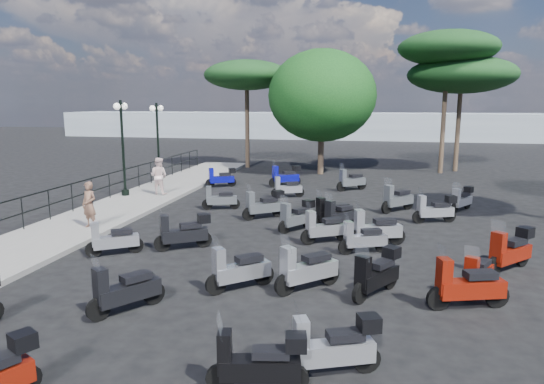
% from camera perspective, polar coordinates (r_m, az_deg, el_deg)
% --- Properties ---
extents(ground, '(120.00, 120.00, 0.00)m').
position_cam_1_polar(ground, '(15.31, -1.99, -5.89)').
color(ground, black).
rests_on(ground, ground).
extents(sidewalk, '(3.00, 30.00, 0.15)m').
position_cam_1_polar(sidewalk, '(20.40, -17.92, -2.00)').
color(sidewalk, slate).
rests_on(sidewalk, ground).
extents(railing, '(0.04, 26.04, 1.10)m').
position_cam_1_polar(railing, '(20.75, -21.45, 0.30)').
color(railing, black).
rests_on(railing, sidewalk).
extents(lamp_post_1, '(0.46, 1.24, 4.26)m').
position_cam_1_polar(lamp_post_1, '(22.71, -17.17, 5.67)').
color(lamp_post_1, black).
rests_on(lamp_post_1, sidewalk).
extents(lamp_post_2, '(0.33, 1.22, 4.13)m').
position_cam_1_polar(lamp_post_2, '(25.11, -13.28, 6.12)').
color(lamp_post_2, black).
rests_on(lamp_post_2, sidewalk).
extents(woman, '(0.65, 0.51, 1.57)m').
position_cam_1_polar(woman, '(17.38, -20.70, -1.41)').
color(woman, brown).
rests_on(woman, sidewalk).
extents(pedestrian_far, '(0.89, 0.73, 1.69)m').
position_cam_1_polar(pedestrian_far, '(22.73, -13.18, 1.85)').
color(pedestrian_far, beige).
rests_on(pedestrian_far, sidewalk).
extents(scooter_2, '(1.39, 1.01, 1.28)m').
position_cam_1_polar(scooter_2, '(14.61, -18.21, -5.42)').
color(scooter_2, black).
rests_on(scooter_2, ground).
extents(scooter_3, '(1.53, 1.07, 1.37)m').
position_cam_1_polar(scooter_3, '(14.65, -10.34, -4.72)').
color(scooter_3, black).
rests_on(scooter_3, ground).
extents(scooter_4, '(1.51, 0.71, 1.24)m').
position_cam_1_polar(scooter_4, '(19.84, -6.15, -0.84)').
color(scooter_4, black).
rests_on(scooter_4, ground).
extents(scooter_5, '(1.46, 0.93, 1.28)m').
position_cam_1_polar(scooter_5, '(25.06, -5.99, 1.67)').
color(scooter_5, black).
rests_on(scooter_5, ground).
extents(scooter_7, '(1.11, 1.47, 1.38)m').
position_cam_1_polar(scooter_7, '(10.69, -16.95, -11.08)').
color(scooter_7, black).
rests_on(scooter_7, ground).
extents(scooter_8, '(1.38, 1.24, 1.39)m').
position_cam_1_polar(scooter_8, '(11.43, -3.93, -9.17)').
color(scooter_8, black).
rests_on(scooter_8, ground).
extents(scooter_9, '(1.08, 1.44, 1.32)m').
position_cam_1_polar(scooter_9, '(16.48, 2.92, -2.92)').
color(scooter_9, black).
rests_on(scooter_9, ground).
extents(scooter_10, '(1.44, 1.20, 1.36)m').
position_cam_1_polar(scooter_10, '(18.16, -0.94, -1.58)').
color(scooter_10, black).
rests_on(scooter_10, ground).
extents(scooter_11, '(1.55, 1.13, 1.40)m').
position_cam_1_polar(scooter_11, '(25.08, 1.59, 1.84)').
color(scooter_11, black).
rests_on(scooter_11, ground).
extents(scooter_12, '(1.56, 0.83, 1.30)m').
position_cam_1_polar(scooter_12, '(8.16, 7.23, -17.68)').
color(scooter_12, black).
rests_on(scooter_12, ground).
extents(scooter_13, '(1.38, 1.34, 1.45)m').
position_cam_1_polar(scooter_13, '(11.40, 4.07, -9.13)').
color(scooter_13, black).
rests_on(scooter_13, ground).
extents(scooter_14, '(1.08, 1.49, 1.35)m').
position_cam_1_polar(scooter_14, '(11.33, 12.20, -9.43)').
color(scooter_14, black).
rests_on(scooter_14, ground).
extents(scooter_15, '(1.48, 0.79, 1.25)m').
position_cam_1_polar(scooter_15, '(14.29, 10.67, -5.47)').
color(scooter_15, black).
rests_on(scooter_15, ground).
extents(scooter_16, '(1.11, 1.38, 1.33)m').
position_cam_1_polar(scooter_16, '(16.96, 7.91, -2.74)').
color(scooter_16, black).
rests_on(scooter_16, ground).
extents(scooter_17, '(1.47, 0.79, 1.24)m').
position_cam_1_polar(scooter_17, '(22.19, 1.77, 0.44)').
color(scooter_17, black).
rests_on(scooter_17, ground).
extents(scooter_18, '(1.56, 0.57, 1.25)m').
position_cam_1_polar(scooter_18, '(7.72, -1.59, -19.52)').
color(scooter_18, black).
rests_on(scooter_18, ground).
extents(scooter_19, '(1.76, 0.81, 1.44)m').
position_cam_1_polar(scooter_19, '(11.19, 21.94, -10.28)').
color(scooter_19, black).
rests_on(scooter_19, ground).
extents(scooter_20, '(1.49, 1.00, 1.34)m').
position_cam_1_polar(scooter_20, '(15.16, 6.22, -4.29)').
color(scooter_20, black).
rests_on(scooter_20, ground).
extents(scooter_21, '(1.75, 0.85, 1.45)m').
position_cam_1_polar(scooter_21, '(15.12, 12.07, -4.36)').
color(scooter_21, black).
rests_on(scooter_21, ground).
extents(scooter_22, '(1.48, 1.09, 1.38)m').
position_cam_1_polar(scooter_22, '(17.12, 7.18, -2.53)').
color(scooter_22, black).
rests_on(scooter_22, ground).
extents(scooter_23, '(1.43, 1.15, 1.38)m').
position_cam_1_polar(scooter_23, '(24.27, 9.29, 1.29)').
color(scooter_23, black).
rests_on(scooter_23, ground).
extents(scooter_25, '(0.88, 1.40, 1.24)m').
position_cam_1_polar(scooter_25, '(12.20, 23.02, -8.99)').
color(scooter_25, black).
rests_on(scooter_25, ground).
extents(scooter_26, '(1.38, 1.40, 1.43)m').
position_cam_1_polar(scooter_26, '(14.06, 26.24, -6.23)').
color(scooter_26, black).
rests_on(scooter_26, ground).
extents(scooter_27, '(1.58, 0.79, 1.31)m').
position_cam_1_polar(scooter_27, '(18.51, 18.64, -1.97)').
color(scooter_27, black).
rests_on(scooter_27, ground).
extents(scooter_28, '(1.01, 1.36, 1.24)m').
position_cam_1_polar(scooter_28, '(20.89, 21.43, -0.84)').
color(scooter_28, black).
rests_on(scooter_28, ground).
extents(scooter_29, '(1.30, 1.39, 1.43)m').
position_cam_1_polar(scooter_29, '(19.95, 14.51, -0.86)').
color(scooter_29, black).
rests_on(scooter_29, ground).
extents(broadleaf_tree, '(6.40, 6.40, 7.40)m').
position_cam_1_polar(broadleaf_tree, '(29.36, 5.89, 11.19)').
color(broadleaf_tree, '#38281E').
rests_on(broadleaf_tree, ground).
extents(pine_0, '(6.53, 6.53, 7.10)m').
position_cam_1_polar(pine_0, '(32.65, 21.41, 12.69)').
color(pine_0, '#38281E').
rests_on(pine_0, ground).
extents(pine_1, '(5.84, 5.84, 8.47)m').
position_cam_1_polar(pine_1, '(31.55, 20.01, 15.58)').
color(pine_1, '#38281E').
rests_on(pine_1, ground).
extents(pine_2, '(5.55, 5.55, 7.00)m').
position_cam_1_polar(pine_2, '(32.31, -2.99, 13.54)').
color(pine_2, '#38281E').
rests_on(pine_2, ground).
extents(distant_hills, '(70.00, 8.00, 3.00)m').
position_cam_1_polar(distant_hills, '(59.42, 8.50, 7.74)').
color(distant_hills, gray).
rests_on(distant_hills, ground).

